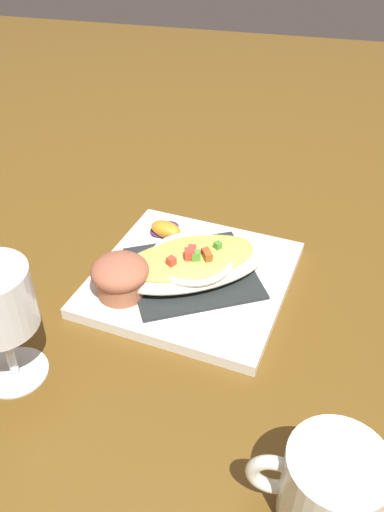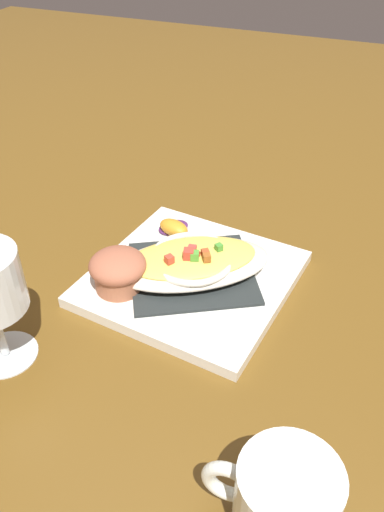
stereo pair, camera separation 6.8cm
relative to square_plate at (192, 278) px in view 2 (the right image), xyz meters
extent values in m
plane|color=brown|center=(0.00, 0.00, -0.01)|extent=(2.60, 2.60, 0.00)
cube|color=white|center=(0.00, 0.00, 0.00)|extent=(0.28, 0.28, 0.02)
cube|color=#262C2C|center=(0.00, 0.00, 0.01)|extent=(0.22, 0.21, 0.00)
ellipsoid|color=silver|center=(0.00, 0.00, 0.03)|extent=(0.23, 0.21, 0.03)
torus|color=silver|center=(0.00, 0.00, 0.03)|extent=(0.16, 0.16, 0.01)
ellipsoid|color=#F5D55B|center=(0.00, 0.00, 0.04)|extent=(0.19, 0.17, 0.01)
cube|color=green|center=(0.03, 0.02, 0.05)|extent=(0.01, 0.01, 0.01)
cube|color=#51A338|center=(0.01, -0.01, 0.05)|extent=(0.01, 0.01, 0.01)
cube|color=#D04630|center=(-0.02, -0.03, 0.05)|extent=(0.01, 0.01, 0.01)
cube|color=#D1492C|center=(0.01, -0.01, 0.05)|extent=(0.01, 0.01, 0.01)
cube|color=#D34132|center=(0.00, -0.01, 0.05)|extent=(0.02, 0.02, 0.01)
cube|color=#A95D24|center=(0.02, -0.01, 0.05)|extent=(0.01, 0.01, 0.01)
cube|color=#B44F27|center=(0.02, 0.00, 0.05)|extent=(0.01, 0.01, 0.01)
cube|color=#D6443B|center=(0.00, 0.00, 0.05)|extent=(0.01, 0.01, 0.01)
cylinder|color=#AA6343|center=(-0.08, -0.06, 0.02)|extent=(0.06, 0.06, 0.03)
ellipsoid|color=#AD6145|center=(-0.08, -0.06, 0.04)|extent=(0.07, 0.07, 0.03)
ellipsoid|color=#4C0F23|center=(-0.08, -0.06, 0.05)|extent=(0.03, 0.03, 0.01)
ellipsoid|color=#51265A|center=(-0.07, 0.09, 0.01)|extent=(0.06, 0.06, 0.01)
ellipsoid|color=orange|center=(-0.06, 0.08, 0.02)|extent=(0.05, 0.04, 0.02)
cylinder|color=white|center=(0.19, -0.27, 0.03)|extent=(0.09, 0.09, 0.08)
torus|color=white|center=(0.14, -0.28, 0.04)|extent=(0.05, 0.01, 0.05)
cylinder|color=#4C2D14|center=(0.19, -0.27, 0.02)|extent=(0.07, 0.07, 0.05)
cylinder|color=white|center=(-0.15, -0.20, -0.01)|extent=(0.07, 0.07, 0.00)
camera|label=1|loc=(0.14, -0.52, 0.45)|focal=36.49mm
camera|label=2|loc=(0.20, -0.50, 0.45)|focal=36.49mm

